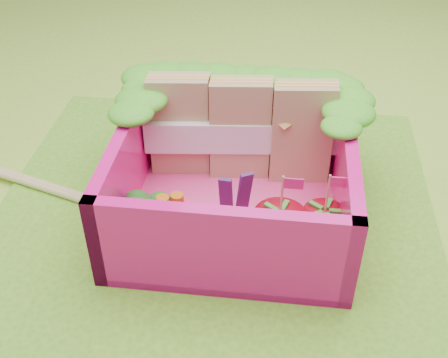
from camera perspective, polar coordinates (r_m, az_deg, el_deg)
ground at (r=3.33m, az=-1.12°, el=-4.23°), size 14.00×14.00×0.00m
placemat at (r=3.32m, az=-1.12°, el=-4.04°), size 2.60×2.60×0.03m
bento_floor at (r=3.32m, az=1.02°, el=-3.15°), size 1.30×1.30×0.05m
bento_box at (r=3.16m, az=1.07°, el=0.28°), size 1.30×1.30×0.55m
lettuce_ruffle at (r=3.37m, az=1.96°, el=9.49°), size 1.43×0.77×0.11m
sandwich_stack at (r=3.40m, az=1.80°, el=5.05°), size 1.17×0.29×0.64m
broccoli at (r=3.03m, az=-8.01°, el=-3.33°), size 0.34×0.34×0.25m
carrot_sticks at (r=3.04m, az=-5.38°, el=-3.82°), size 0.14×0.11×0.29m
purple_wedges at (r=3.06m, az=1.12°, el=-2.11°), size 0.16×0.09×0.38m
strawberry_left at (r=2.94m, az=5.59°, el=-5.49°), size 0.27×0.27×0.51m
strawberry_right at (r=3.03m, az=10.00°, el=-4.84°), size 0.23×0.23×0.47m
snap_peas at (r=3.07m, az=7.38°, el=-6.35°), size 0.56×0.60×0.05m
chopsticks at (r=3.58m, az=-15.76°, el=-1.38°), size 2.20×0.74×0.05m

